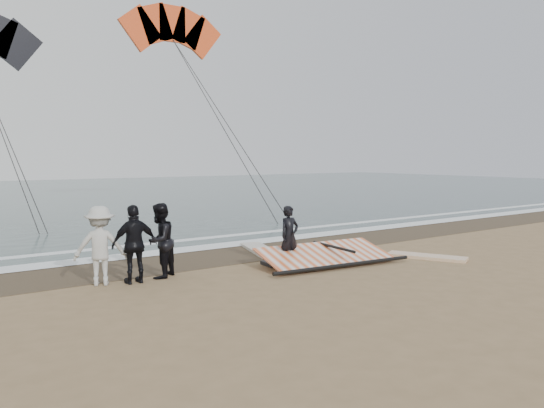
{
  "coord_description": "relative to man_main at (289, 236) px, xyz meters",
  "views": [
    {
      "loc": [
        -8.92,
        -8.98,
        2.93
      ],
      "look_at": [
        -0.4,
        3.0,
        1.6
      ],
      "focal_mm": 35.0,
      "sensor_mm": 36.0,
      "label": 1
    }
  ],
  "objects": [
    {
      "name": "man_main",
      "position": [
        0.0,
        0.0,
        0.0
      ],
      "size": [
        0.6,
        0.41,
        1.61
      ],
      "primitive_type": "imported",
      "rotation": [
        0.0,
        0.0,
        0.05
      ],
      "color": "black",
      "rests_on": "ground"
    },
    {
      "name": "wet_sand",
      "position": [
        0.38,
        2.28,
        -0.8
      ],
      "size": [
        120.0,
        2.8,
        0.01
      ],
      "primitive_type": "cube",
      "color": "#4C3D2B",
      "rests_on": "ground"
    },
    {
      "name": "foam_near",
      "position": [
        0.38,
        3.68,
        -0.78
      ],
      "size": [
        120.0,
        0.9,
        0.01
      ],
      "primitive_type": "cube",
      "color": "white",
      "rests_on": "sea"
    },
    {
      "name": "ground",
      "position": [
        0.38,
        -2.22,
        -0.8
      ],
      "size": [
        120.0,
        120.0,
        0.0
      ],
      "primitive_type": "plane",
      "color": "#8C704C",
      "rests_on": "ground"
    },
    {
      "name": "kite_red",
      "position": [
        4.49,
        16.7,
        8.95
      ],
      "size": [
        6.77,
        5.1,
        13.76
      ],
      "color": "#F24D1C",
      "rests_on": "ground"
    },
    {
      "name": "trio_cluster",
      "position": [
        -4.2,
        0.63,
        0.1
      ],
      "size": [
        2.62,
        1.17,
        1.82
      ],
      "color": "black",
      "rests_on": "ground"
    },
    {
      "name": "sea",
      "position": [
        0.38,
        30.78,
        -0.79
      ],
      "size": [
        120.0,
        54.0,
        0.02
      ],
      "primitive_type": "cube",
      "color": "#233838",
      "rests_on": "ground"
    },
    {
      "name": "sail_rig",
      "position": [
        0.8,
        -0.33,
        -0.61
      ],
      "size": [
        4.29,
        2.06,
        0.5
      ],
      "color": "black",
      "rests_on": "ground"
    },
    {
      "name": "board_white",
      "position": [
        3.81,
        -1.52,
        -0.76
      ],
      "size": [
        1.53,
        2.25,
        0.09
      ],
      "primitive_type": "cube",
      "rotation": [
        0.0,
        0.0,
        0.46
      ],
      "color": "silver",
      "rests_on": "ground"
    },
    {
      "name": "foam_far",
      "position": [
        0.38,
        5.38,
        -0.78
      ],
      "size": [
        120.0,
        0.45,
        0.01
      ],
      "primitive_type": "cube",
      "color": "white",
      "rests_on": "sea"
    },
    {
      "name": "board_cream",
      "position": [
        0.5,
        2.12,
        -0.75
      ],
      "size": [
        1.33,
        2.52,
        0.1
      ],
      "primitive_type": "cube",
      "rotation": [
        0.0,
        0.0,
        -0.3
      ],
      "color": "beige",
      "rests_on": "ground"
    }
  ]
}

